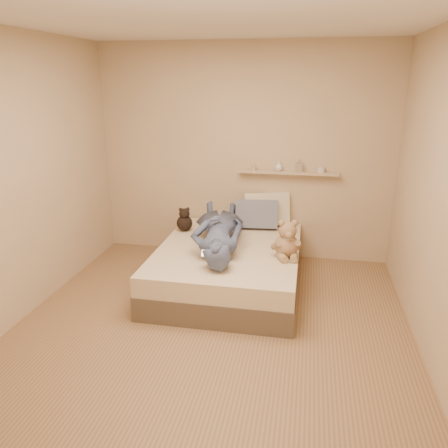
% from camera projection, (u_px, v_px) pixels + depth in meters
% --- Properties ---
extents(room, '(3.80, 3.80, 3.80)m').
position_uv_depth(room, '(209.00, 191.00, 3.56)').
color(room, '#916C4B').
rests_on(room, ground).
extents(bed, '(1.50, 1.90, 0.45)m').
position_uv_depth(bed, '(229.00, 266.00, 4.77)').
color(bed, brown).
rests_on(bed, floor).
extents(game_console, '(0.17, 0.09, 0.06)m').
position_uv_depth(game_console, '(210.00, 254.00, 4.13)').
color(game_console, silver).
rests_on(game_console, bed).
extents(teddy_bear, '(0.32, 0.33, 0.40)m').
position_uv_depth(teddy_bear, '(287.00, 242.00, 4.37)').
color(teddy_bear, tan).
rests_on(teddy_bear, bed).
extents(dark_plush, '(0.19, 0.19, 0.29)m').
position_uv_depth(dark_plush, '(184.00, 221.00, 5.16)').
color(dark_plush, black).
rests_on(dark_plush, bed).
extents(pillow_cream, '(0.60, 0.41, 0.43)m').
position_uv_depth(pillow_cream, '(266.00, 209.00, 5.35)').
color(pillow_cream, beige).
rests_on(pillow_cream, bed).
extents(pillow_grey, '(0.52, 0.30, 0.37)m').
position_uv_depth(pillow_grey, '(257.00, 214.00, 5.25)').
color(pillow_grey, slate).
rests_on(pillow_grey, bed).
extents(person, '(0.81, 1.60, 0.37)m').
position_uv_depth(person, '(218.00, 230.00, 4.67)').
color(person, '#4C5C77').
rests_on(person, bed).
extents(wall_shelf, '(1.20, 0.12, 0.03)m').
position_uv_depth(wall_shelf, '(288.00, 172.00, 5.24)').
color(wall_shelf, tan).
rests_on(wall_shelf, wall_back).
extents(shelf_bottles, '(0.87, 0.11, 0.15)m').
position_uv_depth(shelf_bottles, '(291.00, 167.00, 5.21)').
color(shelf_bottles, '#BBAEA0').
rests_on(shelf_bottles, wall_shelf).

